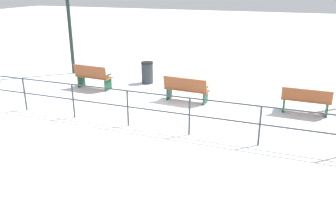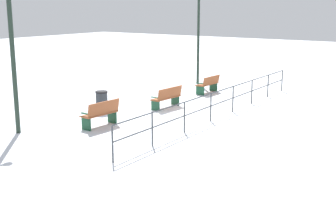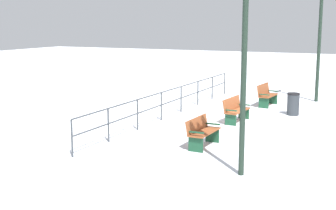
# 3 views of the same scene
# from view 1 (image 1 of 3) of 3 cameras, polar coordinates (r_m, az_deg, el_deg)

# --- Properties ---
(ground_plane) EXTENTS (80.00, 80.00, 0.00)m
(ground_plane) POSITION_cam_1_polar(r_m,az_deg,el_deg) (12.21, 3.31, 0.85)
(ground_plane) COLOR white
(ground_plane) RESTS_ON ground
(bench_nearest) EXTENTS (0.58, 1.47, 0.86)m
(bench_nearest) POSITION_cam_1_polar(r_m,az_deg,el_deg) (11.56, 21.70, 0.74)
(bench_nearest) COLOR brown
(bench_nearest) RESTS_ON ground
(bench_second) EXTENTS (0.63, 1.57, 0.90)m
(bench_second) POSITION_cam_1_polar(r_m,az_deg,el_deg) (11.87, 3.01, 2.64)
(bench_second) COLOR brown
(bench_second) RESTS_ON ground
(bench_third) EXTENTS (0.64, 1.48, 0.96)m
(bench_third) POSITION_cam_1_polar(r_m,az_deg,el_deg) (13.64, -12.26, 4.59)
(bench_third) COLOR brown
(bench_third) RESTS_ON ground
(waterfront_railing) EXTENTS (0.05, 12.85, 1.07)m
(waterfront_railing) POSITION_cam_1_polar(r_m,az_deg,el_deg) (9.47, -1.73, -0.15)
(waterfront_railing) COLOR #383D42
(waterfront_railing) RESTS_ON ground
(trash_bin) EXTENTS (0.49, 0.49, 0.88)m
(trash_bin) POSITION_cam_1_polar(r_m,az_deg,el_deg) (14.14, -3.43, 5.34)
(trash_bin) COLOR #2D3338
(trash_bin) RESTS_ON ground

